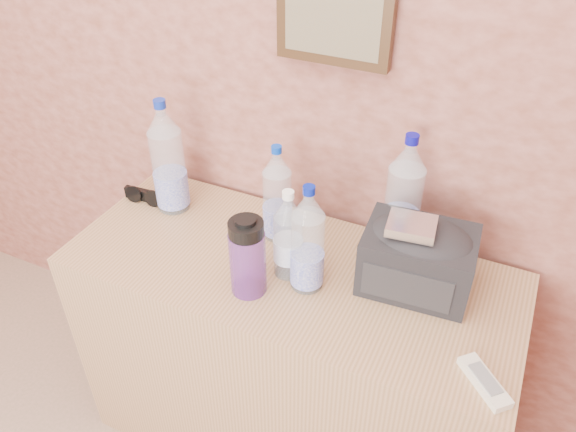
% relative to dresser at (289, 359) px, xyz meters
% --- Properties ---
extents(picture_frame, '(0.30, 0.03, 0.25)m').
position_rel_dresser_xyz_m(picture_frame, '(0.00, 0.26, 1.01)').
color(picture_frame, '#382311').
rests_on(picture_frame, room_shell).
extents(dresser, '(1.26, 0.52, 0.78)m').
position_rel_dresser_xyz_m(dresser, '(0.00, 0.00, 0.00)').
color(dresser, '#AD7C4C').
rests_on(dresser, ground).
extents(pet_large_a, '(0.10, 0.10, 0.36)m').
position_rel_dresser_xyz_m(pet_large_a, '(-0.45, 0.10, 0.55)').
color(pet_large_a, silver).
rests_on(pet_large_a, dresser).
extents(pet_large_b, '(0.08, 0.08, 0.30)m').
position_rel_dresser_xyz_m(pet_large_b, '(-0.09, 0.12, 0.52)').
color(pet_large_b, '#A9C1D4').
rests_on(pet_large_b, dresser).
extents(pet_large_c, '(0.10, 0.10, 0.36)m').
position_rel_dresser_xyz_m(pet_large_c, '(0.24, 0.21, 0.55)').
color(pet_large_c, silver).
rests_on(pet_large_c, dresser).
extents(pet_large_d, '(0.08, 0.08, 0.31)m').
position_rel_dresser_xyz_m(pet_large_d, '(0.07, -0.04, 0.53)').
color(pet_large_d, silver).
rests_on(pet_large_d, dresser).
extents(pet_small, '(0.08, 0.08, 0.26)m').
position_rel_dresser_xyz_m(pet_small, '(0.01, -0.02, 0.51)').
color(pet_small, white).
rests_on(pet_small, dresser).
extents(nalgene_bottle, '(0.09, 0.09, 0.23)m').
position_rel_dresser_xyz_m(nalgene_bottle, '(-0.06, -0.12, 0.50)').
color(nalgene_bottle, '#5C2791').
rests_on(nalgene_bottle, dresser).
extents(sunglasses, '(0.15, 0.07, 0.04)m').
position_rel_dresser_xyz_m(sunglasses, '(-0.55, 0.09, 0.41)').
color(sunglasses, black).
rests_on(sunglasses, dresser).
extents(ac_remote, '(0.13, 0.13, 0.02)m').
position_rel_dresser_xyz_m(ac_remote, '(0.55, -0.17, 0.40)').
color(ac_remote, silver).
rests_on(ac_remote, dresser).
extents(toiletry_bag, '(0.29, 0.22, 0.19)m').
position_rel_dresser_xyz_m(toiletry_bag, '(0.33, 0.08, 0.49)').
color(toiletry_bag, black).
rests_on(toiletry_bag, dresser).
extents(foil_packet, '(0.13, 0.11, 0.02)m').
position_rel_dresser_xyz_m(foil_packet, '(0.30, 0.06, 0.59)').
color(foil_packet, white).
rests_on(foil_packet, toiletry_bag).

